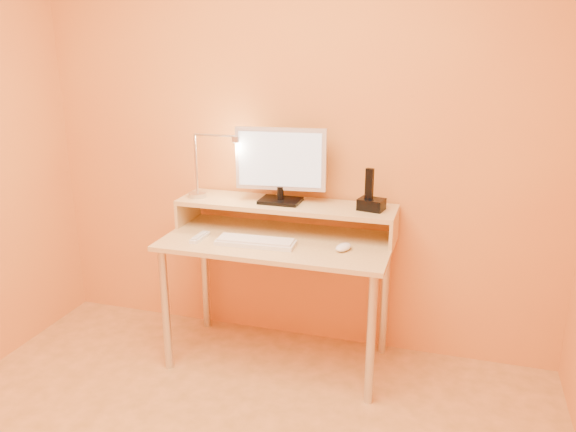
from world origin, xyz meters
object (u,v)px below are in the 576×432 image
(mouse, at_px, (343,247))
(remote_control, at_px, (200,237))
(keyboard, at_px, (256,243))
(monitor_panel, at_px, (281,159))
(lamp_base, at_px, (198,195))
(phone_dock, at_px, (371,204))

(mouse, bearing_deg, remote_control, -155.09)
(keyboard, relative_size, mouse, 3.75)
(keyboard, height_order, mouse, mouse)
(mouse, relative_size, remote_control, 0.67)
(monitor_panel, bearing_deg, lamp_base, 178.37)
(phone_dock, bearing_deg, keyboard, -143.23)
(remote_control, bearing_deg, keyboard, 2.03)
(phone_dock, xyz_separation_m, mouse, (-0.10, -0.21, -0.17))
(lamp_base, relative_size, keyboard, 0.24)
(monitor_panel, relative_size, remote_control, 3.00)
(lamp_base, bearing_deg, phone_dock, 1.76)
(phone_dock, distance_m, remote_control, 0.92)
(monitor_panel, relative_size, lamp_base, 4.91)
(remote_control, bearing_deg, mouse, 5.00)
(lamp_base, relative_size, mouse, 0.91)
(phone_dock, distance_m, keyboard, 0.63)
(lamp_base, height_order, phone_dock, phone_dock)
(keyboard, distance_m, remote_control, 0.31)
(monitor_panel, xyz_separation_m, phone_dock, (0.50, -0.01, -0.21))
(phone_dock, height_order, mouse, phone_dock)
(phone_dock, distance_m, mouse, 0.29)
(mouse, height_order, remote_control, mouse)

